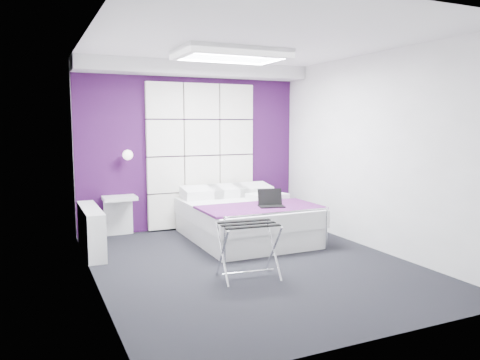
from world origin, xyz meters
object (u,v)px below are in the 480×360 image
(radiator, at_px, (91,230))
(bed, at_px, (245,219))
(wall_lamp, at_px, (127,155))
(laptop, at_px, (270,202))
(nightstand, at_px, (119,198))
(luggage_rack, at_px, (248,251))

(radiator, height_order, bed, bed)
(wall_lamp, xyz_separation_m, laptop, (1.63, -1.43, -0.61))
(bed, xyz_separation_m, nightstand, (-1.65, 0.87, 0.29))
(wall_lamp, xyz_separation_m, bed, (1.51, -0.91, -0.93))
(radiator, height_order, laptop, laptop)
(radiator, relative_size, bed, 0.61)
(wall_lamp, height_order, laptop, wall_lamp)
(bed, xyz_separation_m, luggage_rack, (-0.71, -1.60, 0.01))
(wall_lamp, height_order, luggage_rack, wall_lamp)
(wall_lamp, xyz_separation_m, luggage_rack, (0.80, -2.51, -0.92))
(wall_lamp, height_order, bed, wall_lamp)
(radiator, distance_m, luggage_rack, 2.26)
(laptop, bearing_deg, radiator, 177.37)
(wall_lamp, bearing_deg, radiator, -130.10)
(radiator, bearing_deg, laptop, -16.45)
(luggage_rack, bearing_deg, bed, 72.50)
(wall_lamp, height_order, nightstand, wall_lamp)
(bed, height_order, luggage_rack, bed)
(bed, bearing_deg, wall_lamp, 149.00)
(bed, relative_size, nightstand, 4.10)
(radiator, distance_m, nightstand, 0.92)
(wall_lamp, bearing_deg, bed, -31.00)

